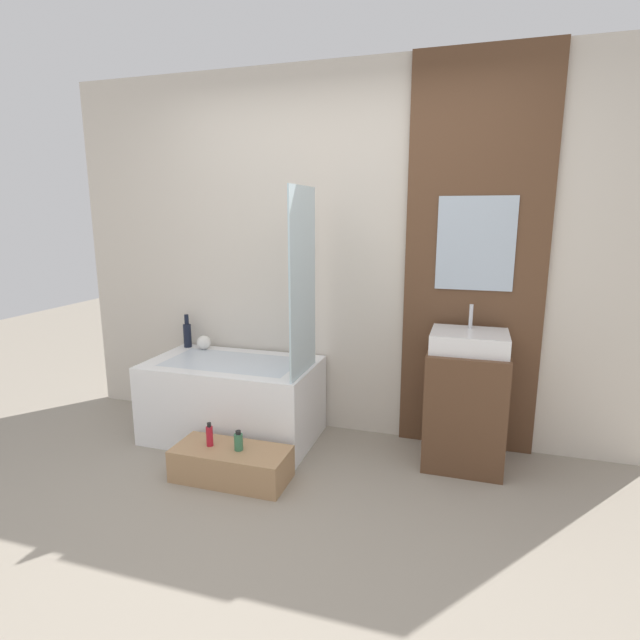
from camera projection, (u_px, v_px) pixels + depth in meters
ground_plane at (251, 558)px, 2.36m from camera, size 12.00×12.00×0.00m
wall_tiled_back at (340, 256)px, 3.57m from camera, size 4.20×0.06×2.60m
wall_wood_accent at (475, 259)px, 3.25m from camera, size 0.90×0.04×2.60m
bathtub at (233, 399)px, 3.60m from camera, size 1.20×0.69×0.57m
glass_shower_screen at (303, 283)px, 3.18m from camera, size 0.01×0.48×1.20m
wooden_step_bench at (231, 464)px, 3.05m from camera, size 0.71×0.32×0.20m
vanity_cabinet at (465, 407)px, 3.20m from camera, size 0.49×0.47×0.76m
sink at (469, 341)px, 3.11m from camera, size 0.47×0.38×0.28m
vase_tall_dark at (187, 334)px, 3.92m from camera, size 0.06×0.06×0.26m
vase_round_light at (204, 342)px, 3.86m from camera, size 0.11×0.11×0.11m
bottle_soap_primary at (210, 435)px, 3.05m from camera, size 0.04×0.04×0.15m
bottle_soap_secondary at (239, 441)px, 3.00m from camera, size 0.05×0.05×0.12m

